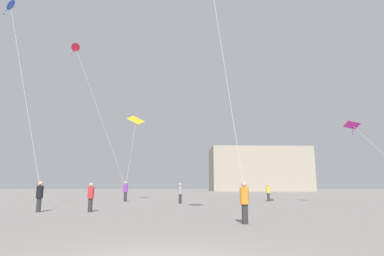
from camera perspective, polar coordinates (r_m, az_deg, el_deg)
person_in_yellow at (r=31.70m, az=13.54°, el=-11.04°), size 0.36×0.36×1.65m
person_in_orange at (r=12.71m, az=9.42°, el=-12.70°), size 0.35×0.35×1.61m
person_in_red at (r=19.12m, az=-17.75°, el=-11.53°), size 0.35×0.35×1.61m
person_in_black at (r=20.01m, az=-25.73°, el=-10.82°), size 0.37×0.37×1.68m
person_in_grey at (r=26.76m, az=-2.14°, el=-11.47°), size 0.36×0.36×1.67m
person_in_purple at (r=30.73m, az=-11.86°, el=-10.93°), size 0.40×0.40×1.86m
kite_cobalt_diamond at (r=25.53m, az=-29.82°, el=18.13°), size 4.12×1.57×12.41m
kite_crimson_diamond at (r=33.88m, az=-20.05°, el=12.95°), size 5.69×1.60×13.91m
kite_amber_delta at (r=33.55m, az=-10.04°, el=1.35°), size 1.69×3.12×7.33m
kite_magenta_delta at (r=28.15m, az=26.96°, el=0.31°), size 1.32×6.61×5.17m
building_left_hall at (r=92.19m, az=11.89°, el=-7.32°), size 27.87×15.10×11.99m
handbag_beside_flyer at (r=31.89m, az=14.20°, el=-12.42°), size 0.35×0.28×0.24m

